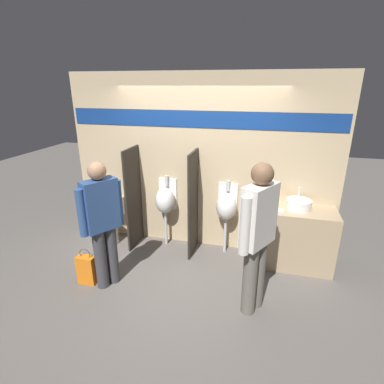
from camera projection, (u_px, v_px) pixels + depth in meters
ground_plane at (189, 261)px, 4.52m from camera, size 16.00×16.00×0.00m
display_wall at (199, 164)px, 4.60m from camera, size 4.14×0.07×2.70m
sink_counter at (298, 238)px, 4.29m from camera, size 0.96×0.54×0.88m
sink_basin at (299, 204)px, 4.18m from camera, size 0.35×0.35×0.27m
cell_phone at (281, 211)px, 4.10m from camera, size 0.07×0.14×0.01m
divider_near_counter at (134, 198)px, 4.75m from camera, size 0.03×0.54×1.62m
divider_mid at (193, 204)px, 4.52m from camera, size 0.03×0.54×1.62m
urinal_near_counter at (165, 200)px, 4.76m from camera, size 0.31×0.31×1.16m
urinal_far at (226, 206)px, 4.53m from camera, size 0.31×0.31×1.16m
toilet at (108, 225)px, 5.01m from camera, size 0.39×0.56×0.87m
person_in_vest at (257, 234)px, 3.25m from camera, size 0.39×0.56×1.78m
person_with_lanyard at (102, 221)px, 3.71m from camera, size 0.38×0.51×1.68m
shopping_bag at (87, 269)px, 3.97m from camera, size 0.24×0.13×0.52m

